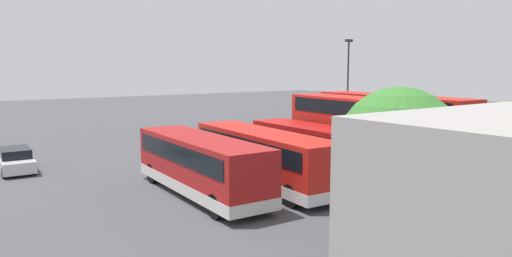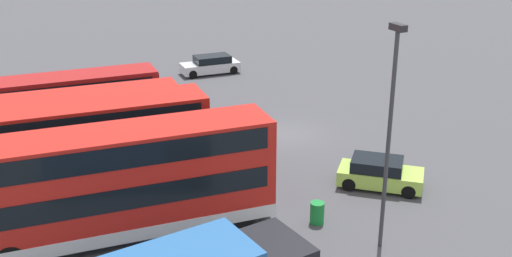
{
  "view_description": "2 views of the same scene",
  "coord_description": "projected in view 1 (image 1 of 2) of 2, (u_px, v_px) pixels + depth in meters",
  "views": [
    {
      "loc": [
        18.19,
        31.04,
        6.37
      ],
      "look_at": [
        -2.39,
        2.02,
        1.69
      ],
      "focal_mm": 32.5,
      "sensor_mm": 36.0,
      "label": 1
    },
    {
      "loc": [
        -29.22,
        15.21,
        12.92
      ],
      "look_at": [
        -1.32,
        2.56,
        1.22
      ],
      "focal_mm": 42.55,
      "sensor_mm": 36.0,
      "label": 2
    }
  ],
  "objects": [
    {
      "name": "bus_double_decker_near_end",
      "position": [
        391.0,
        126.0,
        31.39
      ],
      "size": [
        3.32,
        12.08,
        4.55
      ],
      "color": "red",
      "rests_on": "ground"
    },
    {
      "name": "bus_single_deck_fourth",
      "position": [
        263.0,
        156.0,
        25.15
      ],
      "size": [
        3.28,
        11.32,
        2.95
      ],
      "color": "red",
      "rests_on": "ground"
    },
    {
      "name": "lamp_post_tall",
      "position": [
        348.0,
        82.0,
        41.03
      ],
      "size": [
        0.7,
        0.3,
        8.84
      ],
      "color": "#38383D",
      "rests_on": "ground"
    },
    {
      "name": "car_small_green",
      "position": [
        288.0,
        131.0,
        41.53
      ],
      "size": [
        3.92,
        4.15,
        1.43
      ],
      "color": "#A5D14C",
      "rests_on": "ground"
    },
    {
      "name": "car_hatchback_silver",
      "position": [
        15.0,
        160.0,
        28.63
      ],
      "size": [
        1.96,
        4.56,
        1.43
      ],
      "color": "silver",
      "rests_on": "ground"
    },
    {
      "name": "waste_bin_yellow",
      "position": [
        337.0,
        138.0,
        39.02
      ],
      "size": [
        0.6,
        0.6,
        0.95
      ],
      "primitive_type": "cylinder",
      "color": "#197F33",
      "rests_on": "ground"
    },
    {
      "name": "ground_plane",
      "position": [
        216.0,
        149.0,
        36.37
      ],
      "size": [
        140.0,
        140.0,
        0.0
      ],
      "primitive_type": "plane",
      "color": "#47474C"
    },
    {
      "name": "bus_single_deck_fifth",
      "position": [
        200.0,
        163.0,
        23.13
      ],
      "size": [
        2.97,
        10.39,
        2.95
      ],
      "color": "#A51919",
      "rests_on": "ground"
    },
    {
      "name": "bus_single_deck_third",
      "position": [
        321.0,
        150.0,
        26.92
      ],
      "size": [
        2.88,
        10.61,
        2.95
      ],
      "color": "#B71411",
      "rests_on": "ground"
    },
    {
      "name": "tree_midright",
      "position": [
        398.0,
        149.0,
        13.94
      ],
      "size": [
        3.74,
        3.74,
        5.83
      ],
      "color": "#4C3823",
      "rests_on": "ground"
    },
    {
      "name": "bus_double_decker_second",
      "position": [
        357.0,
        131.0,
        28.69
      ],
      "size": [
        3.24,
        10.41,
        4.55
      ],
      "color": "red",
      "rests_on": "ground"
    },
    {
      "name": "box_truck_blue",
      "position": [
        448.0,
        128.0,
        35.83
      ],
      "size": [
        3.56,
        7.78,
        3.2
      ],
      "color": "#235999",
      "rests_on": "ground"
    }
  ]
}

